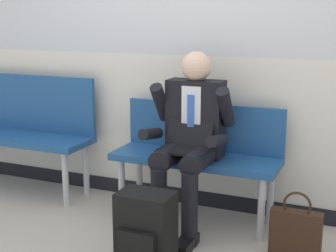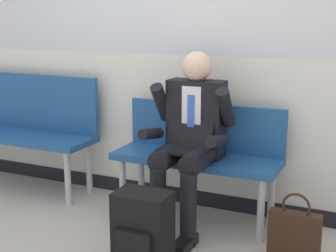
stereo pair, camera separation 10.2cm
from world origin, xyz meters
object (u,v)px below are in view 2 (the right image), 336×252
(bench_with_person, at_px, (199,150))
(person_seated, at_px, (189,137))
(handbag, at_px, (294,234))
(bench_empty, at_px, (25,123))
(backpack, at_px, (142,232))

(bench_with_person, distance_m, person_seated, 0.24)
(handbag, bearing_deg, person_seated, 169.26)
(bench_empty, relative_size, backpack, 2.85)
(bench_empty, distance_m, person_seated, 1.66)
(person_seated, relative_size, handbag, 2.91)
(person_seated, xyz_separation_m, handbag, (0.78, -0.15, -0.51))
(bench_empty, bearing_deg, bench_with_person, -0.52)
(bench_with_person, bearing_deg, person_seated, -90.00)
(bench_with_person, xyz_separation_m, person_seated, (0.00, -0.19, 0.15))
(bench_empty, xyz_separation_m, person_seated, (1.64, -0.21, 0.09))
(bench_with_person, xyz_separation_m, backpack, (-0.02, -0.86, -0.29))
(bench_empty, distance_m, handbag, 2.48)
(backpack, bearing_deg, person_seated, 88.23)
(bench_with_person, bearing_deg, handbag, -23.64)
(bench_with_person, relative_size, bench_empty, 0.88)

